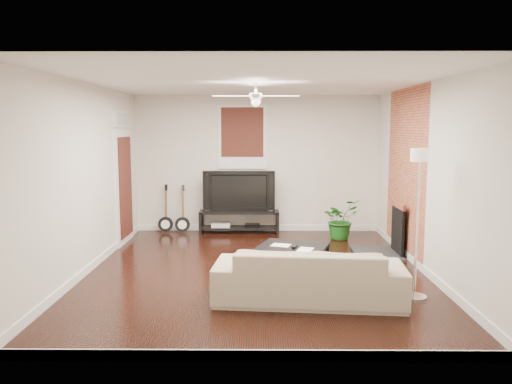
% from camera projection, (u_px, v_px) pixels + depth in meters
% --- Properties ---
extents(room, '(5.01, 6.01, 2.81)m').
position_uv_depth(room, '(256.00, 179.00, 7.47)').
color(room, black).
rests_on(room, ground).
extents(brick_accent, '(0.02, 2.20, 2.80)m').
position_uv_depth(brick_accent, '(405.00, 173.00, 8.44)').
color(brick_accent, '#AE4B38').
rests_on(brick_accent, floor).
extents(fireplace, '(0.80, 1.10, 0.92)m').
position_uv_depth(fireplace, '(386.00, 228.00, 8.57)').
color(fireplace, black).
rests_on(fireplace, floor).
extents(window_back, '(1.00, 0.06, 1.30)m').
position_uv_depth(window_back, '(242.00, 137.00, 10.35)').
color(window_back, '#36160E').
rests_on(window_back, wall_back).
extents(door_left, '(0.08, 1.00, 2.50)m').
position_uv_depth(door_left, '(124.00, 176.00, 9.39)').
color(door_left, white).
rests_on(door_left, wall_left).
extents(tv_stand, '(1.62, 0.43, 0.45)m').
position_uv_depth(tv_stand, '(239.00, 222.00, 10.38)').
color(tv_stand, black).
rests_on(tv_stand, floor).
extents(tv, '(1.45, 0.19, 0.84)m').
position_uv_depth(tv, '(239.00, 191.00, 10.32)').
color(tv, black).
rests_on(tv, tv_stand).
extents(coffee_table, '(1.23, 1.23, 0.41)m').
position_uv_depth(coffee_table, '(291.00, 261.00, 7.46)').
color(coffee_table, black).
rests_on(coffee_table, floor).
extents(sofa, '(2.41, 1.11, 0.68)m').
position_uv_depth(sofa, '(309.00, 274.00, 6.30)').
color(sofa, '#BEA38E').
rests_on(sofa, floor).
extents(floor_lamp, '(0.34, 0.34, 1.91)m').
position_uv_depth(floor_lamp, '(417.00, 224.00, 6.31)').
color(floor_lamp, white).
rests_on(floor_lamp, floor).
extents(potted_plant, '(0.92, 0.90, 0.78)m').
position_uv_depth(potted_plant, '(340.00, 219.00, 9.78)').
color(potted_plant, '#1B5C1A').
rests_on(potted_plant, floor).
extents(guitar_left, '(0.32, 0.24, 0.99)m').
position_uv_depth(guitar_left, '(165.00, 209.00, 10.33)').
color(guitar_left, black).
rests_on(guitar_left, floor).
extents(guitar_right, '(0.34, 0.27, 0.99)m').
position_uv_depth(guitar_right, '(182.00, 209.00, 10.30)').
color(guitar_right, black).
rests_on(guitar_right, floor).
extents(ceiling_fan, '(1.24, 1.24, 0.32)m').
position_uv_depth(ceiling_fan, '(256.00, 96.00, 7.32)').
color(ceiling_fan, white).
rests_on(ceiling_fan, ceiling).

